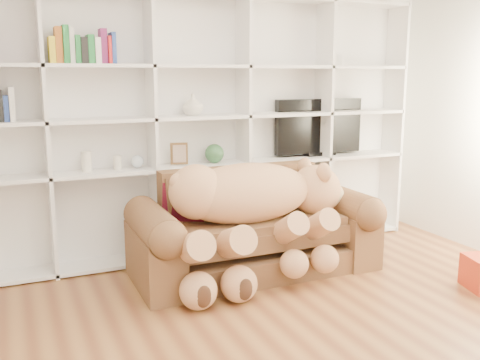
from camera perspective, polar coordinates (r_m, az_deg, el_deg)
name	(u,v)px	position (r m, az deg, el deg)	size (l,w,h in m)	color
wall_back	(192,110)	(5.09, -5.14, 7.45)	(5.00, 0.02, 2.70)	white
bookshelf	(172,117)	(4.89, -7.30, 6.73)	(4.43, 0.35, 2.40)	white
sofa	(253,234)	(4.64, 1.42, -5.75)	(2.07, 0.89, 0.87)	brown
teddy_bear	(252,206)	(4.37, 1.32, -2.81)	(1.70, 0.89, 0.98)	tan
throw_pillow	(184,204)	(4.49, -5.99, -2.58)	(0.35, 0.11, 0.35)	#550E22
tv	(319,128)	(5.53, 8.38, 5.55)	(0.97, 0.18, 0.57)	black
picture_frame	(179,154)	(4.88, -6.52, 2.82)	(0.16, 0.03, 0.20)	brown
green_vase	(214,153)	(5.00, -2.75, 2.85)	(0.18, 0.18, 0.18)	#2E5934
figurine_tall	(87,162)	(4.71, -16.05, 1.88)	(0.09, 0.09, 0.17)	beige
figurine_short	(118,163)	(4.76, -12.92, 1.82)	(0.07, 0.07, 0.12)	beige
snow_globe	(137,161)	(4.79, -10.90, 1.95)	(0.11, 0.11, 0.11)	silver
shelf_vase	(193,105)	(4.88, -5.06, 8.01)	(0.18, 0.18, 0.19)	beige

